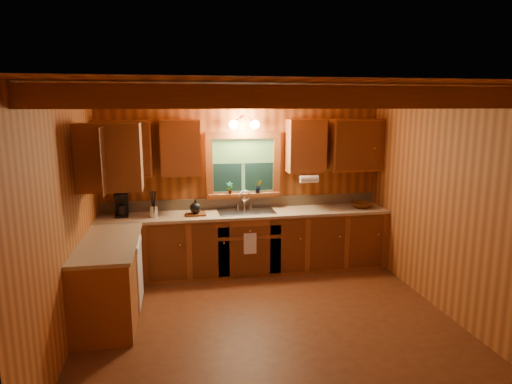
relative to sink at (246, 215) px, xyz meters
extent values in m
plane|color=#592D15|center=(0.00, -1.60, -0.86)|extent=(4.20, 4.20, 0.00)
plane|color=brown|center=(0.00, -1.60, 1.74)|extent=(4.20, 4.20, 0.00)
plane|color=brown|center=(0.00, 0.30, 0.44)|extent=(4.20, 0.00, 4.20)
plane|color=brown|center=(0.00, -3.50, 0.44)|extent=(4.20, 0.00, 4.20)
plane|color=brown|center=(-2.10, -1.60, 0.44)|extent=(0.00, 3.80, 3.80)
plane|color=brown|center=(2.10, -1.60, 0.44)|extent=(0.00, 3.80, 3.80)
cube|color=brown|center=(0.00, -2.80, 1.63)|extent=(4.20, 0.14, 0.18)
cube|color=brown|center=(0.00, -2.00, 1.63)|extent=(4.20, 0.14, 0.18)
cube|color=brown|center=(0.00, -1.20, 1.63)|extent=(4.20, 0.14, 0.18)
cube|color=brown|center=(0.00, -0.40, 1.63)|extent=(4.20, 0.14, 0.18)
cube|color=brown|center=(0.00, -0.01, -0.43)|extent=(4.20, 0.62, 0.86)
cube|color=brown|center=(-1.79, -1.12, -0.43)|extent=(0.62, 1.60, 0.86)
cube|color=tan|center=(0.00, -0.01, 0.02)|extent=(4.20, 0.66, 0.04)
cube|color=tan|center=(-1.78, -1.12, 0.02)|extent=(0.64, 1.60, 0.04)
cube|color=tan|center=(0.00, 0.28, 0.12)|extent=(4.20, 0.02, 0.16)
cube|color=white|center=(-1.47, -0.92, -0.43)|extent=(0.02, 0.60, 0.80)
cube|color=brown|center=(-1.70, 0.13, 0.98)|extent=(0.78, 0.34, 0.78)
cube|color=brown|center=(-0.92, 0.13, 0.98)|extent=(0.55, 0.34, 0.78)
cube|color=brown|center=(0.92, 0.13, 0.98)|extent=(0.55, 0.34, 0.78)
cube|color=brown|center=(1.70, 0.13, 0.98)|extent=(0.78, 0.34, 0.78)
cube|color=brown|center=(-1.93, -0.92, 0.98)|extent=(0.34, 1.10, 0.78)
cube|color=brown|center=(0.00, 0.26, 1.14)|extent=(1.12, 0.08, 0.10)
cube|color=brown|center=(0.00, 0.26, 0.24)|extent=(1.12, 0.08, 0.10)
cube|color=brown|center=(-0.51, 0.26, 0.69)|extent=(0.10, 0.08, 0.80)
cube|color=brown|center=(0.51, 0.26, 0.69)|extent=(0.10, 0.08, 0.80)
cube|color=#417631|center=(0.00, 0.29, 0.69)|extent=(0.92, 0.01, 0.80)
cube|color=#102E2E|center=(-0.24, 0.27, 0.52)|extent=(0.42, 0.02, 0.42)
cube|color=#102E2E|center=(0.24, 0.27, 0.52)|extent=(0.42, 0.02, 0.42)
cylinder|color=black|center=(0.00, 0.27, 0.71)|extent=(0.92, 0.01, 0.01)
cube|color=brown|center=(0.00, 0.22, 0.26)|extent=(1.06, 0.14, 0.04)
cylinder|color=black|center=(0.00, 0.26, 1.37)|extent=(0.08, 0.03, 0.08)
cylinder|color=black|center=(-0.10, 0.20, 1.37)|extent=(0.09, 0.17, 0.08)
cylinder|color=black|center=(0.10, 0.20, 1.37)|extent=(0.09, 0.17, 0.08)
sphere|color=#FFE0A5|center=(-0.16, 0.14, 1.30)|extent=(0.13, 0.13, 0.13)
sphere|color=#FFE0A5|center=(0.16, 0.14, 1.30)|extent=(0.13, 0.13, 0.13)
cylinder|color=white|center=(0.92, -0.07, 0.51)|extent=(0.27, 0.11, 0.11)
cube|color=white|center=(0.00, -0.34, -0.34)|extent=(0.18, 0.01, 0.30)
cube|color=silver|center=(0.00, 0.00, 0.05)|extent=(0.82, 0.48, 0.02)
cube|color=#262628|center=(-0.19, 0.00, -0.02)|extent=(0.34, 0.40, 0.14)
cube|color=#262628|center=(0.19, 0.00, -0.02)|extent=(0.34, 0.40, 0.14)
cylinder|color=silver|center=(0.00, 0.18, 0.15)|extent=(0.04, 0.04, 0.22)
torus|color=silver|center=(0.00, 0.12, 0.26)|extent=(0.16, 0.02, 0.16)
cube|color=black|center=(-1.76, 0.05, 0.06)|extent=(0.18, 0.22, 0.03)
cube|color=black|center=(-1.76, 0.12, 0.22)|extent=(0.18, 0.08, 0.30)
cube|color=black|center=(-1.76, 0.03, 0.35)|extent=(0.18, 0.20, 0.04)
cylinder|color=black|center=(-1.76, 0.02, 0.15)|extent=(0.11, 0.11, 0.13)
cylinder|color=silver|center=(-1.32, -0.06, 0.12)|extent=(0.13, 0.13, 0.16)
cylinder|color=black|center=(-1.34, -0.07, 0.29)|extent=(0.03, 0.04, 0.24)
cylinder|color=black|center=(-1.32, -0.06, 0.29)|extent=(0.01, 0.01, 0.24)
cylinder|color=black|center=(-1.31, -0.05, 0.29)|extent=(0.03, 0.04, 0.24)
cylinder|color=black|center=(-1.29, -0.04, 0.29)|extent=(0.05, 0.06, 0.23)
cube|color=#5F2E14|center=(-0.74, -0.08, 0.06)|extent=(0.29, 0.22, 0.03)
sphere|color=black|center=(-0.74, -0.08, 0.15)|extent=(0.16, 0.16, 0.16)
cylinder|color=black|center=(-0.74, -0.08, 0.25)|extent=(0.03, 0.03, 0.04)
imported|color=#48230C|center=(1.77, -0.05, 0.08)|extent=(0.37, 0.37, 0.08)
imported|color=#5F2E14|center=(-0.22, 0.18, 0.38)|extent=(0.10, 0.07, 0.19)
imported|color=#5F2E14|center=(0.22, 0.19, 0.38)|extent=(0.12, 0.10, 0.19)
camera|label=1|loc=(-0.98, -6.21, 1.57)|focal=31.01mm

